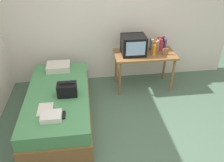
{
  "coord_description": "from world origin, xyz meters",
  "views": [
    {
      "loc": [
        -0.42,
        -2.25,
        2.57
      ],
      "look_at": [
        -0.01,
        0.96,
        0.52
      ],
      "focal_mm": 35.79,
      "sensor_mm": 36.0,
      "label": 1
    }
  ],
  "objects": [
    {
      "name": "bed",
      "position": [
        -0.91,
        0.73,
        0.26
      ],
      "size": [
        1.0,
        2.0,
        0.52
      ],
      "color": "olive",
      "rests_on": "ground"
    },
    {
      "name": "remote_dark",
      "position": [
        -0.78,
        0.15,
        0.53
      ],
      "size": [
        0.04,
        0.16,
        0.02
      ],
      "primitive_type": "cube",
      "color": "black",
      "rests_on": "bed"
    },
    {
      "name": "folded_towel",
      "position": [
        -0.94,
        0.11,
        0.56
      ],
      "size": [
        0.28,
        0.22,
        0.08
      ],
      "primitive_type": "cube",
      "color": "white",
      "rests_on": "bed"
    },
    {
      "name": "picture_frame",
      "position": [
        1.06,
        1.41,
        0.8
      ],
      "size": [
        0.11,
        0.02,
        0.12
      ],
      "primitive_type": "cube",
      "color": "olive",
      "rests_on": "desk"
    },
    {
      "name": "desk",
      "position": [
        0.7,
        1.51,
        0.64
      ],
      "size": [
        1.16,
        0.6,
        0.74
      ],
      "color": "olive",
      "rests_on": "ground"
    },
    {
      "name": "water_bottle",
      "position": [
        0.84,
        1.41,
        0.84
      ],
      "size": [
        0.06,
        0.06,
        0.21
      ],
      "primitive_type": "cylinder",
      "color": "orange",
      "rests_on": "desk"
    },
    {
      "name": "book_row",
      "position": [
        0.98,
        1.64,
        0.85
      ],
      "size": [
        0.29,
        0.17,
        0.25
      ],
      "color": "gray",
      "rests_on": "desk"
    },
    {
      "name": "ground_plane",
      "position": [
        0.0,
        0.0,
        0.0
      ],
      "size": [
        8.0,
        8.0,
        0.0
      ],
      "primitive_type": "plane",
      "color": "#4C6B56"
    },
    {
      "name": "pillow",
      "position": [
        -0.94,
        1.48,
        0.58
      ],
      "size": [
        0.42,
        0.33,
        0.11
      ],
      "primitive_type": "cube",
      "color": "silver",
      "rests_on": "bed"
    },
    {
      "name": "tv",
      "position": [
        0.47,
        1.52,
        0.92
      ],
      "size": [
        0.44,
        0.39,
        0.36
      ],
      "color": "black",
      "rests_on": "desk"
    },
    {
      "name": "wall_back",
      "position": [
        0.0,
        2.0,
        1.3
      ],
      "size": [
        5.2,
        0.1,
        2.6
      ],
      "primitive_type": "cube",
      "color": "silver",
      "rests_on": "ground"
    },
    {
      "name": "magazine",
      "position": [
        -1.05,
        0.32,
        0.53
      ],
      "size": [
        0.21,
        0.29,
        0.01
      ],
      "primitive_type": "cube",
      "color": "white",
      "rests_on": "bed"
    },
    {
      "name": "handbag",
      "position": [
        -0.74,
        0.64,
        0.62
      ],
      "size": [
        0.3,
        0.2,
        0.22
      ],
      "color": "black",
      "rests_on": "bed"
    }
  ]
}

